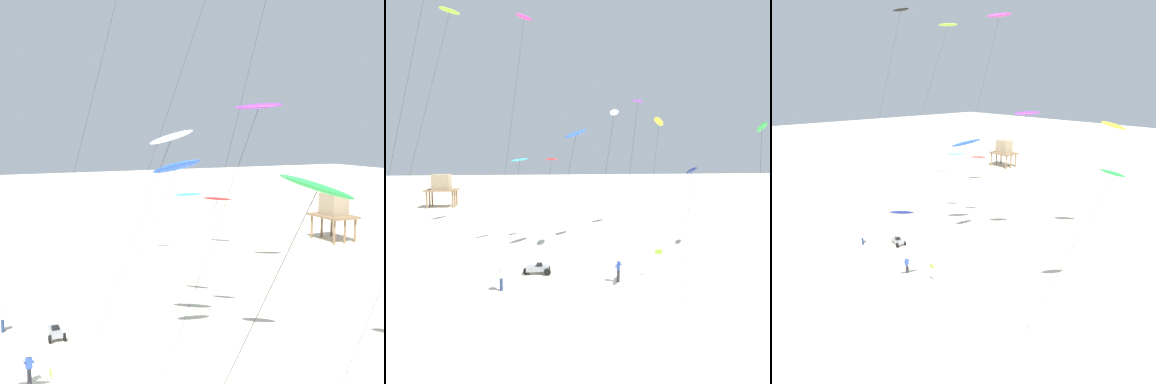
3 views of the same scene
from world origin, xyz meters
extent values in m
plane|color=beige|center=(0.00, 0.00, 0.00)|extent=(260.00, 260.00, 0.00)
ellipsoid|color=yellow|center=(11.47, 18.33, 12.86)|extent=(2.25, 2.72, 1.13)
cylinder|color=#262626|center=(10.34, 16.53, 6.36)|extent=(2.30, 3.64, 12.72)
ellipsoid|color=purple|center=(6.72, 11.16, 14.11)|extent=(2.05, 2.30, 0.51)
cylinder|color=#262626|center=(5.46, 9.16, 7.01)|extent=(2.55, 4.03, 14.03)
ellipsoid|color=#33BFE0|center=(-4.90, 12.52, 8.37)|extent=(2.03, 1.89, 0.51)
cylinder|color=#262626|center=(-5.45, 11.64, 4.15)|extent=(1.14, 1.80, 8.30)
ellipsoid|color=navy|center=(6.35, -2.01, 7.89)|extent=(0.91, 1.89, 0.80)
cylinder|color=#262626|center=(5.67, -3.10, 3.90)|extent=(1.39, 2.20, 7.80)
cylinder|color=#262626|center=(-13.91, 7.19, 12.45)|extent=(3.77, 5.97, 24.91)
ellipsoid|color=blue|center=(0.41, 9.41, 10.80)|extent=(2.89, 2.80, 1.38)
cylinder|color=#262626|center=(-0.87, 7.37, 5.33)|extent=(2.60, 4.11, 10.66)
ellipsoid|color=#8CD833|center=(-12.28, 17.53, 24.18)|extent=(2.31, 2.41, 0.40)
cylinder|color=#262626|center=(-14.51, 13.98, 12.02)|extent=(4.49, 7.12, 24.06)
ellipsoid|color=green|center=(16.96, 6.83, 11.34)|extent=(1.29, 2.36, 0.93)
cylinder|color=#262626|center=(15.65, 4.75, 5.63)|extent=(2.64, 4.18, 11.26)
ellipsoid|color=white|center=(3.62, 7.81, 12.58)|extent=(1.52, 2.40, 1.11)
cylinder|color=#262626|center=(2.32, 5.75, 6.24)|extent=(2.62, 4.16, 12.48)
ellipsoid|color=red|center=(-1.67, 13.26, 8.41)|extent=(1.63, 1.83, 0.29)
cylinder|color=#262626|center=(-2.46, 12.00, 4.17)|extent=(1.62, 2.55, 8.35)
ellipsoid|color=#D8339E|center=(-4.45, 19.10, 24.46)|extent=(2.38, 3.11, 0.95)
cylinder|color=#262626|center=(-5.97, 16.68, 12.15)|extent=(3.08, 4.88, 24.31)
cylinder|color=navy|center=(-5.59, -0.20, 0.44)|extent=(0.22, 0.22, 0.88)
cube|color=white|center=(-5.59, -0.20, 1.17)|extent=(0.34, 0.39, 0.58)
sphere|color=beige|center=(-5.59, -0.20, 1.57)|extent=(0.20, 0.20, 0.20)
cylinder|color=white|center=(-5.70, -0.39, 1.22)|extent=(0.48, 0.33, 0.39)
cylinder|color=white|center=(-5.48, -0.01, 1.22)|extent=(0.48, 0.33, 0.39)
cylinder|color=#33333D|center=(2.39, 0.42, 0.44)|extent=(0.22, 0.22, 0.88)
cube|color=#2D4CA5|center=(2.39, 0.42, 1.17)|extent=(0.26, 0.37, 0.58)
sphere|color=beige|center=(2.39, 0.42, 1.57)|extent=(0.20, 0.20, 0.20)
cylinder|color=#2D4CA5|center=(2.34, 0.21, 1.22)|extent=(0.51, 0.19, 0.39)
cylinder|color=#2D4CA5|center=(2.43, 0.64, 1.22)|extent=(0.51, 0.19, 0.39)
cylinder|color=#846647|center=(-21.40, 36.24, 1.40)|extent=(0.28, 0.28, 2.80)
cylinder|color=#846647|center=(-17.28, 36.24, 1.40)|extent=(0.28, 0.28, 2.80)
cylinder|color=#846647|center=(-21.40, 39.24, 1.40)|extent=(0.28, 0.28, 2.80)
cylinder|color=#846647|center=(-17.28, 39.24, 1.40)|extent=(0.28, 0.28, 2.80)
cylinder|color=#846647|center=(-21.40, 37.74, 1.40)|extent=(0.28, 0.28, 2.80)
cylinder|color=#846647|center=(-17.28, 37.74, 1.40)|extent=(0.28, 0.28, 2.80)
cube|color=#846647|center=(-19.34, 37.74, 2.92)|extent=(5.15, 3.75, 0.24)
cube|color=#9E896B|center=(-19.34, 37.74, 4.31)|extent=(2.83, 2.25, 2.53)
cube|color=gray|center=(-3.23, 2.70, 0.44)|extent=(1.70, 0.71, 0.36)
cube|color=black|center=(-3.08, 2.70, 0.72)|extent=(0.44, 0.44, 0.20)
cylinder|color=black|center=(-4.04, 2.70, 0.26)|extent=(0.52, 0.12, 0.52)
cylinder|color=black|center=(-2.51, 2.24, 0.26)|extent=(0.52, 0.12, 0.52)
cylinder|color=black|center=(-2.51, 3.15, 0.26)|extent=(0.52, 0.12, 0.52)
cylinder|color=gray|center=(5.21, 1.01, 1.05)|extent=(0.05, 0.05, 2.10)
cube|color=#8CD833|center=(5.49, 1.01, 1.90)|extent=(0.52, 0.03, 0.36)
camera|label=1|loc=(28.91, -2.56, 12.96)|focal=48.96mm
camera|label=2|loc=(-3.11, -22.29, 8.88)|focal=32.08mm
camera|label=3|loc=(25.37, -12.89, 16.56)|focal=30.33mm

